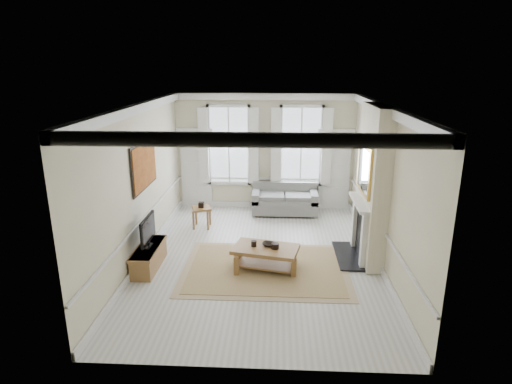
# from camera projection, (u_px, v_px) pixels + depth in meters

# --- Properties ---
(floor) EXTENTS (7.20, 7.20, 0.00)m
(floor) POSITION_uv_depth(u_px,v_px,m) (259.00, 259.00, 9.58)
(floor) COLOR #B7B5AD
(floor) RESTS_ON ground
(ceiling) EXTENTS (7.20, 7.20, 0.00)m
(ceiling) POSITION_uv_depth(u_px,v_px,m) (260.00, 105.00, 8.60)
(ceiling) COLOR white
(ceiling) RESTS_ON back_wall
(back_wall) EXTENTS (5.20, 0.00, 5.20)m
(back_wall) POSITION_uv_depth(u_px,v_px,m) (265.00, 152.00, 12.53)
(back_wall) COLOR beige
(back_wall) RESTS_ON floor
(left_wall) EXTENTS (0.00, 7.20, 7.20)m
(left_wall) POSITION_uv_depth(u_px,v_px,m) (139.00, 184.00, 9.22)
(left_wall) COLOR beige
(left_wall) RESTS_ON floor
(right_wall) EXTENTS (0.00, 7.20, 7.20)m
(right_wall) POSITION_uv_depth(u_px,v_px,m) (383.00, 188.00, 8.97)
(right_wall) COLOR beige
(right_wall) RESTS_ON floor
(window_left) EXTENTS (1.26, 0.20, 2.20)m
(window_left) POSITION_uv_depth(u_px,v_px,m) (229.00, 145.00, 12.48)
(window_left) COLOR #B2BCC6
(window_left) RESTS_ON back_wall
(window_right) EXTENTS (1.26, 0.20, 2.20)m
(window_right) POSITION_uv_depth(u_px,v_px,m) (301.00, 146.00, 12.38)
(window_right) COLOR #B2BCC6
(window_right) RESTS_ON back_wall
(door_left) EXTENTS (0.90, 0.08, 2.30)m
(door_left) POSITION_uv_depth(u_px,v_px,m) (196.00, 170.00, 12.75)
(door_left) COLOR silver
(door_left) RESTS_ON floor
(door_right) EXTENTS (0.90, 0.08, 2.30)m
(door_right) POSITION_uv_depth(u_px,v_px,m) (334.00, 172.00, 12.56)
(door_right) COLOR silver
(door_right) RESTS_ON floor
(painting) EXTENTS (0.05, 1.66, 1.06)m
(painting) POSITION_uv_depth(u_px,v_px,m) (144.00, 165.00, 9.40)
(painting) COLOR #A85E1C
(painting) RESTS_ON left_wall
(chimney_breast) EXTENTS (0.35, 1.70, 3.38)m
(chimney_breast) POSITION_uv_depth(u_px,v_px,m) (373.00, 185.00, 9.17)
(chimney_breast) COLOR beige
(chimney_breast) RESTS_ON floor
(hearth) EXTENTS (0.55, 1.50, 0.05)m
(hearth) POSITION_uv_depth(u_px,v_px,m) (348.00, 256.00, 9.67)
(hearth) COLOR black
(hearth) RESTS_ON floor
(fireplace) EXTENTS (0.21, 1.45, 1.33)m
(fireplace) POSITION_uv_depth(u_px,v_px,m) (359.00, 227.00, 9.46)
(fireplace) COLOR silver
(fireplace) RESTS_ON floor
(mirror) EXTENTS (0.06, 1.26, 1.06)m
(mirror) POSITION_uv_depth(u_px,v_px,m) (364.00, 169.00, 9.08)
(mirror) COLOR gold
(mirror) RESTS_ON chimney_breast
(sofa) EXTENTS (1.86, 0.91, 0.86)m
(sofa) POSITION_uv_depth(u_px,v_px,m) (285.00, 201.00, 12.42)
(sofa) COLOR slate
(sofa) RESTS_ON floor
(side_table) EXTENTS (0.58, 0.58, 0.56)m
(side_table) POSITION_uv_depth(u_px,v_px,m) (202.00, 211.00, 11.30)
(side_table) COLOR brown
(side_table) RESTS_ON floor
(rug) EXTENTS (3.50, 2.60, 0.02)m
(rug) POSITION_uv_depth(u_px,v_px,m) (265.00, 269.00, 9.10)
(rug) COLOR olive
(rug) RESTS_ON floor
(coffee_table) EXTENTS (1.48, 1.06, 0.50)m
(coffee_table) POSITION_uv_depth(u_px,v_px,m) (266.00, 251.00, 8.98)
(coffee_table) COLOR brown
(coffee_table) RESTS_ON rug
(ceramic_pot_a) EXTENTS (0.12, 0.12, 0.12)m
(ceramic_pot_a) POSITION_uv_depth(u_px,v_px,m) (254.00, 244.00, 9.00)
(ceramic_pot_a) COLOR black
(ceramic_pot_a) RESTS_ON coffee_table
(ceramic_pot_b) EXTENTS (0.16, 0.16, 0.11)m
(ceramic_pot_b) POSITION_uv_depth(u_px,v_px,m) (275.00, 246.00, 8.88)
(ceramic_pot_b) COLOR black
(ceramic_pot_b) RESTS_ON coffee_table
(bowl) EXTENTS (0.32, 0.32, 0.06)m
(bowl) POSITION_uv_depth(u_px,v_px,m) (268.00, 244.00, 9.04)
(bowl) COLOR black
(bowl) RESTS_ON coffee_table
(tv_stand) EXTENTS (0.43, 1.33, 0.47)m
(tv_stand) POSITION_uv_depth(u_px,v_px,m) (149.00, 257.00, 9.11)
(tv_stand) COLOR brown
(tv_stand) RESTS_ON floor
(tv) EXTENTS (0.08, 0.90, 0.68)m
(tv) POSITION_uv_depth(u_px,v_px,m) (148.00, 230.00, 8.93)
(tv) COLOR black
(tv) RESTS_ON tv_stand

